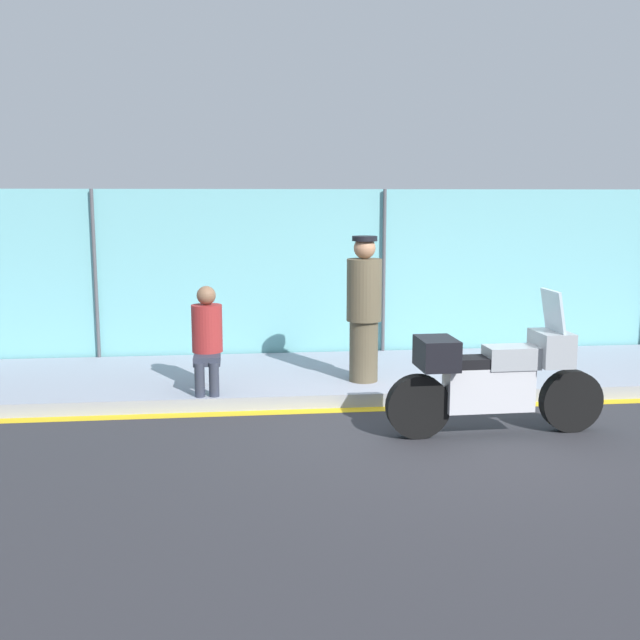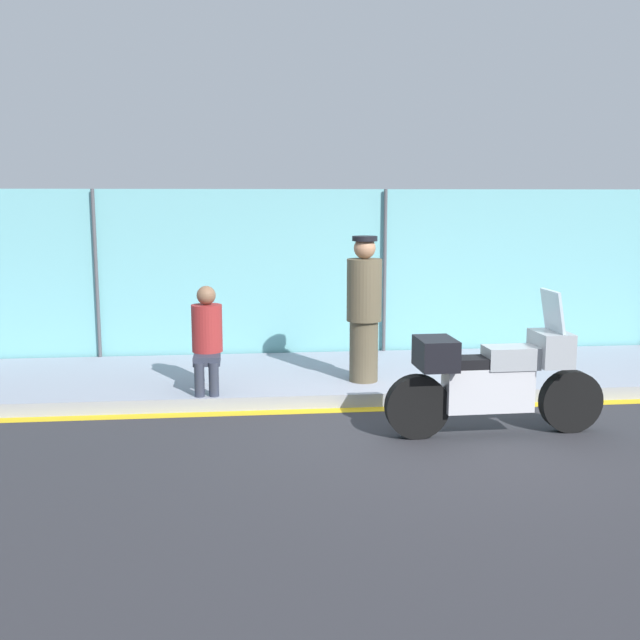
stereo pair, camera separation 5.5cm
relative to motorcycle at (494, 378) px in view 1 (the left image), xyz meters
The scene contains 7 objects.
ground_plane 0.77m from the motorcycle, 153.55° to the left, with size 120.00×120.00×0.00m, color #2D2D33.
sidewalk 2.41m from the motorcycle, 100.74° to the left, with size 30.02×2.41×0.16m.
curb_paint_stripe 1.25m from the motorcycle, 113.30° to the left, with size 30.02×0.18×0.01m.
storefront_fence 3.69m from the motorcycle, 96.94° to the left, with size 28.52×0.17×2.48m.
motorcycle is the anchor object (origin of this frame).
officer_standing 2.07m from the motorcycle, 120.52° to the left, with size 0.42×0.42×1.76m.
person_seated_on_curb 3.29m from the motorcycle, 152.05° to the left, with size 0.36×0.62×1.21m.
Camera 1 is at (-2.11, -7.25, 2.37)m, focal length 42.00 mm.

